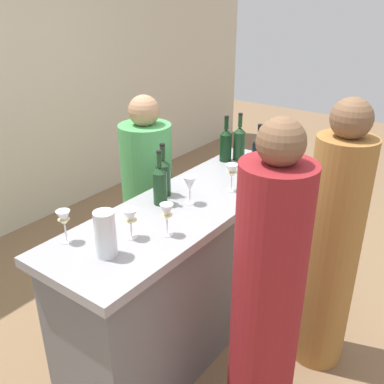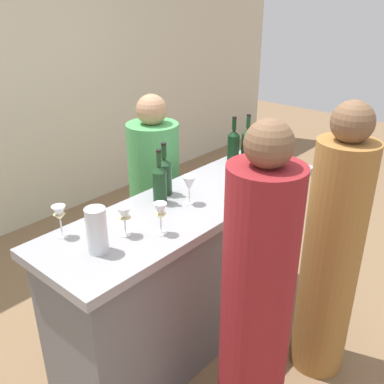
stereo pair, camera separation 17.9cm
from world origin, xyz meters
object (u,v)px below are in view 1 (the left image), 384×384
Objects in this scene: wine_bottle_second_right_dark_green at (226,144)px; water_pitcher at (105,234)px; wine_glass_near_center at (167,214)px; person_left_guest at (267,301)px; wine_bottle_second_left_olive_green at (163,176)px; wine_glass_near_left at (264,161)px; wine_glass_far_right at (64,220)px; wine_glass_near_right at (232,172)px; wine_bottle_leftmost_olive_green at (160,184)px; wine_bottle_rightmost_olive_green at (239,142)px; person_right_guest at (148,204)px; wine_glass_far_left at (190,184)px; wine_bottle_center_near_black at (258,152)px; wine_glass_far_center at (130,218)px; person_center_guest at (331,250)px.

wine_bottle_second_right_dark_green is 1.47× the size of water_pitcher.
person_left_guest is at bearing -79.84° from wine_glass_near_center.
wine_glass_near_center is at bearing -138.03° from wine_bottle_second_left_olive_green.
wine_bottle_second_right_dark_green is 0.34m from wine_glass_near_left.
wine_glass_near_center is at bearing -45.47° from wine_glass_far_right.
wine_bottle_second_left_olive_green is at bearing 41.97° from wine_glass_near_center.
wine_bottle_second_right_dark_green is at bearing 36.52° from wine_glass_near_right.
wine_bottle_leftmost_olive_green reaches higher than water_pitcher.
person_right_guest reaches higher than wine_bottle_rightmost_olive_green.
wine_bottle_second_left_olive_green is 0.19m from wine_glass_far_left.
wine_bottle_second_left_olive_green is at bearing 160.31° from wine_bottle_center_near_black.
wine_glass_near_center is at bearing -166.90° from wine_bottle_rightmost_olive_green.
wine_glass_far_center is (-0.12, 0.12, -0.01)m from wine_glass_near_center.
person_right_guest is (-0.05, 1.31, -0.09)m from person_center_guest.
wine_glass_near_center is 1.08× the size of wine_glass_far_center.
wine_bottle_second_right_dark_green is 1.07m from wine_glass_near_center.
wine_glass_far_right is at bearing 134.53° from wine_glass_near_center.
wine_bottle_second_left_olive_green is 1.43× the size of water_pitcher.
person_left_guest is (-0.25, -0.81, -0.34)m from wine_bottle_second_left_olive_green.
wine_glass_near_right is 0.10× the size of person_center_guest.
wine_glass_near_center is at bearing -18.12° from water_pitcher.
person_left_guest is at bearing -71.03° from wine_glass_far_center.
wine_glass_far_center is (-1.15, -0.20, -0.02)m from wine_bottle_second_right_dark_green.
wine_bottle_rightmost_olive_green reaches higher than wine_bottle_center_near_black.
person_left_guest reaches higher than wine_bottle_second_right_dark_green.
person_right_guest reaches higher than wine_bottle_second_left_olive_green.
wine_bottle_rightmost_olive_green is at bearing 61.20° from wine_glass_near_left.
person_center_guest reaches higher than person_right_guest.
wine_bottle_center_near_black is 1.14m from wine_glass_far_center.
wine_bottle_rightmost_olive_green reaches higher than wine_bottle_second_left_olive_green.
wine_bottle_rightmost_olive_green reaches higher than wine_bottle_second_right_dark_green.
wine_bottle_center_near_black is (0.78, -0.18, -0.00)m from wine_bottle_leftmost_olive_green.
person_center_guest reaches higher than wine_bottle_rightmost_olive_green.
wine_bottle_second_left_olive_green is at bearing 17.84° from water_pitcher.
wine_bottle_rightmost_olive_green is 0.31m from wine_glass_near_left.
wine_glass_near_center is (-1.02, -0.32, -0.01)m from wine_bottle_second_right_dark_green.
wine_glass_near_left is 0.86× the size of wine_glass_near_center.
person_right_guest is (0.78, 0.61, -0.42)m from wine_glass_far_center.
wine_glass_far_center is 0.18m from water_pitcher.
wine_glass_far_right is (-1.43, 0.08, -0.01)m from wine_bottle_rightmost_olive_green.
wine_glass_far_left is 0.75m from person_left_guest.
person_right_guest is at bearing 37.91° from wine_glass_far_center.
person_left_guest is 1.02× the size of person_center_guest.
wine_bottle_center_near_black reaches higher than wine_glass_far_center.
wine_glass_far_left is at bearing 161.27° from wine_glass_near_right.
person_left_guest is at bearing -148.32° from wine_bottle_center_near_black.
wine_bottle_second_right_dark_green is 1.34m from water_pitcher.
wine_glass_near_right reaches higher than wine_glass_far_right.
wine_glass_far_right is (-1.28, 0.36, 0.02)m from wine_glass_near_left.
water_pitcher is (-0.64, -0.21, -0.01)m from wine_bottle_second_left_olive_green.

